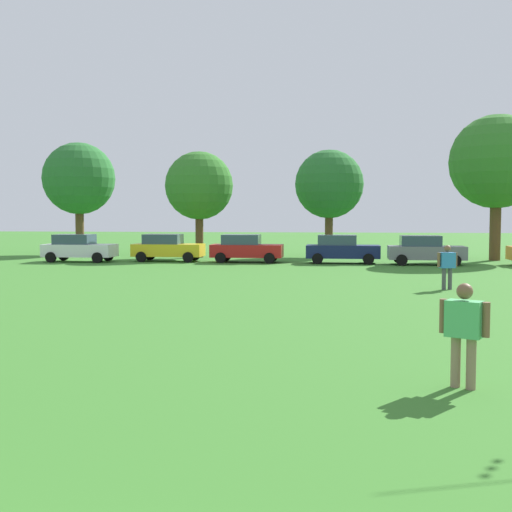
% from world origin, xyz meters
% --- Properties ---
extents(ground_plane, '(160.00, 160.00, 0.00)m').
position_xyz_m(ground_plane, '(0.00, 30.00, 0.00)').
color(ground_plane, '#387528').
extents(adult_bystander, '(0.73, 0.54, 1.71)m').
position_xyz_m(adult_bystander, '(5.47, 9.03, 1.01)').
color(adult_bystander, '#8C7259').
rests_on(adult_bystander, ground).
extents(bystander_midfield, '(0.77, 0.46, 1.69)m').
position_xyz_m(bystander_midfield, '(7.49, 23.39, 1.00)').
color(bystander_midfield, '#4C4C51').
rests_on(bystander_midfield, ground).
extents(parked_car_white_0, '(4.30, 2.02, 1.68)m').
position_xyz_m(parked_car_white_0, '(-12.47, 35.83, 0.86)').
color(parked_car_white_0, white).
rests_on(parked_car_white_0, ground).
extents(parked_car_yellow_1, '(4.30, 2.02, 1.68)m').
position_xyz_m(parked_car_yellow_1, '(-7.20, 36.94, 0.86)').
color(parked_car_yellow_1, yellow).
rests_on(parked_car_yellow_1, ground).
extents(parked_car_red_2, '(4.30, 2.02, 1.68)m').
position_xyz_m(parked_car_red_2, '(-2.24, 36.72, 0.86)').
color(parked_car_red_2, red).
rests_on(parked_car_red_2, ground).
extents(parked_car_navy_3, '(4.30, 2.02, 1.68)m').
position_xyz_m(parked_car_navy_3, '(3.51, 36.67, 0.86)').
color(parked_car_navy_3, '#141E4C').
rests_on(parked_car_navy_3, ground).
extents(parked_car_gray_4, '(4.30, 2.02, 1.68)m').
position_xyz_m(parked_car_gray_4, '(8.26, 36.06, 0.86)').
color(parked_car_gray_4, slate).
rests_on(parked_car_gray_4, ground).
extents(tree_far_left, '(5.25, 5.25, 8.18)m').
position_xyz_m(tree_far_left, '(-15.60, 43.44, 5.52)').
color(tree_far_left, brown).
rests_on(tree_far_left, ground).
extents(tree_left, '(4.59, 4.59, 7.15)m').
position_xyz_m(tree_left, '(-6.04, 40.92, 4.83)').
color(tree_left, brown).
rests_on(tree_left, ground).
extents(tree_right, '(4.74, 4.74, 7.38)m').
position_xyz_m(tree_right, '(2.64, 43.20, 4.98)').
color(tree_right, brown).
rests_on(tree_right, ground).
extents(tree_far_right, '(5.87, 5.87, 9.14)m').
position_xyz_m(tree_far_right, '(13.11, 40.44, 6.17)').
color(tree_far_right, brown).
rests_on(tree_far_right, ground).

